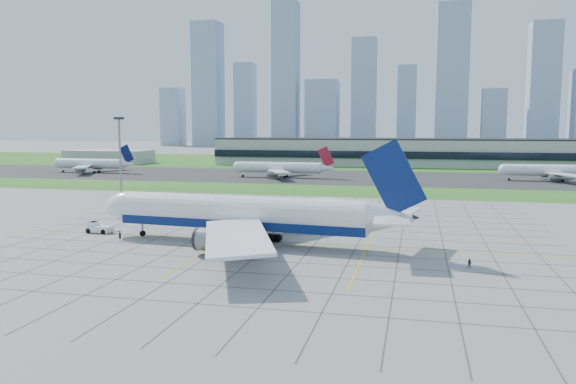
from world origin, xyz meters
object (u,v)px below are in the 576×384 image
at_px(pushback_tug, 98,228).
at_px(light_mast, 120,146).
at_px(distant_jet_2, 555,170).
at_px(distant_jet_0, 92,164).
at_px(distant_jet_1, 280,167).
at_px(crew_near, 120,236).
at_px(airliner, 243,215).
at_px(crew_far, 470,264).

bearing_deg(pushback_tug, light_mast, 120.91).
bearing_deg(pushback_tug, distant_jet_2, 55.16).
relative_size(distant_jet_0, distant_jet_2, 0.96).
bearing_deg(distant_jet_1, crew_near, -89.13).
relative_size(distant_jet_0, distant_jet_1, 0.98).
relative_size(distant_jet_1, distant_jet_2, 0.98).
height_order(pushback_tug, crew_near, pushback_tug).
height_order(pushback_tug, distant_jet_1, distant_jet_1).
distance_m(airliner, distant_jet_0, 189.70).
height_order(airliner, distant_jet_1, airliner).
height_order(pushback_tug, distant_jet_2, distant_jet_2).
bearing_deg(pushback_tug, distant_jet_0, 127.76).
xyz_separation_m(crew_far, distant_jet_1, (-67.67, 149.45, 3.71)).
xyz_separation_m(airliner, pushback_tug, (-33.37, 3.45, -4.55)).
relative_size(crew_far, distant_jet_2, 0.04).
relative_size(airliner, distant_jet_2, 1.47).
bearing_deg(crew_near, distant_jet_1, 18.10).
bearing_deg(distant_jet_0, distant_jet_1, -3.15).
bearing_deg(distant_jet_1, airliner, -79.08).
relative_size(pushback_tug, crew_near, 4.34).
bearing_deg(crew_near, pushback_tug, 70.79).
bearing_deg(crew_near, airliner, -65.80).
xyz_separation_m(pushback_tug, distant_jet_2, (121.35, 144.51, 3.47)).
relative_size(crew_near, crew_far, 1.22).
bearing_deg(distant_jet_0, distant_jet_2, 1.02).
bearing_deg(crew_far, crew_near, -179.52).
bearing_deg(distant_jet_1, pushback_tug, -92.78).
xyz_separation_m(crew_near, distant_jet_0, (-98.65, 147.19, 3.53)).
distance_m(airliner, distant_jet_1, 141.43).
height_order(crew_near, distant_jet_2, distant_jet_2).
bearing_deg(light_mast, distant_jet_1, 62.06).
bearing_deg(light_mast, pushback_tug, -64.27).
xyz_separation_m(light_mast, distant_jet_1, (37.65, 70.97, -11.69)).
height_order(airliner, crew_far, airliner).
height_order(crew_near, distant_jet_1, distant_jet_1).
bearing_deg(distant_jet_0, light_mast, -52.35).
distance_m(crew_near, crew_far, 65.95).
relative_size(pushback_tug, distant_jet_1, 0.19).
bearing_deg(crew_near, distant_jet_2, -19.49).
relative_size(light_mast, distant_jet_1, 0.59).
xyz_separation_m(light_mast, pushback_tug, (31.06, -64.45, -15.17)).
bearing_deg(airliner, light_mast, 138.68).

